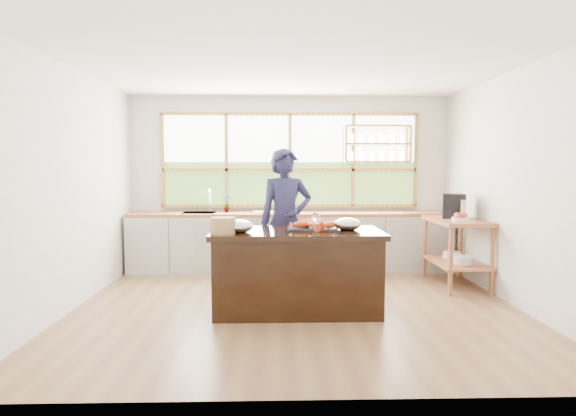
{
  "coord_description": "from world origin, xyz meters",
  "views": [
    {
      "loc": [
        -0.24,
        -5.4,
        1.58
      ],
      "look_at": [
        -0.09,
        0.15,
        1.12
      ],
      "focal_mm": 30.0,
      "sensor_mm": 36.0,
      "label": 1
    }
  ],
  "objects_px": {
    "island": "(297,271)",
    "espresso_machine": "(453,206)",
    "wicker_basket": "(223,225)",
    "cook": "(286,222)"
  },
  "relations": [
    {
      "from": "island",
      "to": "espresso_machine",
      "type": "distance_m",
      "value": 2.6
    },
    {
      "from": "island",
      "to": "espresso_machine",
      "type": "xyz_separation_m",
      "value": [
        2.19,
        1.25,
        0.61
      ]
    },
    {
      "from": "island",
      "to": "wicker_basket",
      "type": "bearing_deg",
      "value": -164.05
    },
    {
      "from": "wicker_basket",
      "to": "cook",
      "type": "bearing_deg",
      "value": 55.28
    },
    {
      "from": "island",
      "to": "espresso_machine",
      "type": "relative_size",
      "value": 5.58
    },
    {
      "from": "cook",
      "to": "espresso_machine",
      "type": "bearing_deg",
      "value": 0.73
    },
    {
      "from": "island",
      "to": "cook",
      "type": "relative_size",
      "value": 1.02
    },
    {
      "from": "wicker_basket",
      "to": "island",
      "type": "bearing_deg",
      "value": 15.95
    },
    {
      "from": "cook",
      "to": "espresso_machine",
      "type": "distance_m",
      "value": 2.35
    },
    {
      "from": "wicker_basket",
      "to": "espresso_machine",
      "type": "bearing_deg",
      "value": 26.4
    }
  ]
}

